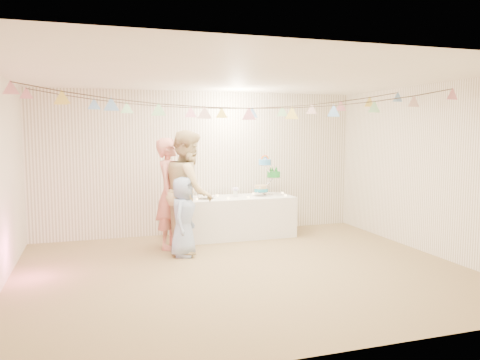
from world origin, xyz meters
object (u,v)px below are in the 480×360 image
object	(u,v)px
person_child	(183,217)
cake_stand	(267,175)
person_adult_a	(170,193)
table	(239,217)
person_adult_b	(189,191)

from	to	relation	value
person_child	cake_stand	bearing A→B (deg)	-31.92
person_adult_a	person_child	xyz separation A→B (m)	(0.10, -0.55, -0.29)
person_adult_a	person_child	world-z (taller)	person_adult_a
table	person_child	xyz separation A→B (m)	(-1.20, -0.99, 0.24)
cake_stand	person_adult_b	distance (m)	1.79
table	person_adult_a	bearing A→B (deg)	-161.39
cake_stand	person_adult_a	bearing A→B (deg)	-165.23
cake_stand	person_adult_a	xyz separation A→B (m)	(-1.85, -0.49, -0.20)
cake_stand	person_child	world-z (taller)	cake_stand
person_adult_b	table	bearing A→B (deg)	-43.00
person_adult_a	person_adult_b	world-z (taller)	person_adult_b
person_adult_b	person_adult_a	bearing A→B (deg)	52.23
cake_stand	person_adult_a	size ratio (longest dim) A/B	0.38
table	person_adult_a	xyz separation A→B (m)	(-1.30, -0.44, 0.53)
cake_stand	person_adult_b	bearing A→B (deg)	-153.98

